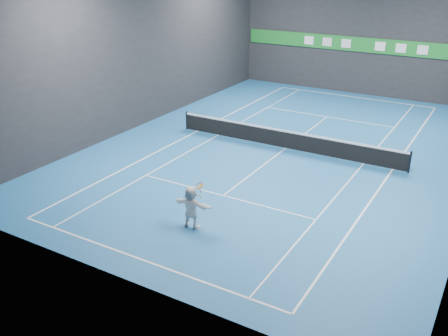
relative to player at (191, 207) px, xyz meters
The scene contains 18 objects.
ground 9.27m from the player, 91.95° to the left, with size 26.00×26.00×0.00m, color #1B5995.
wall_back 22.53m from the player, 90.81° to the left, with size 18.00×0.10×9.00m, color #232326.
wall_front 5.27m from the player, 94.77° to the right, with size 18.00×0.10×9.00m, color #232326.
wall_left 13.62m from the player, 135.26° to the left, with size 0.10×26.00×9.00m, color #232326.
baseline_near 2.80m from the player, 96.75° to the right, with size 10.98×0.08×0.01m, color white.
baseline_far 21.14m from the player, 90.85° to the left, with size 10.98×0.08×0.01m, color white.
sideline_doubles_left 10.93m from the player, 122.16° to the left, with size 0.08×23.78×0.01m, color white.
sideline_doubles_right 10.61m from the player, 60.72° to the left, with size 0.08×23.78×0.01m, color white.
sideline_singles_left 10.27m from the player, 115.61° to the left, with size 0.06×23.78×0.01m, color white.
sideline_singles_right 10.01m from the player, 67.65° to the left, with size 0.06×23.78×0.01m, color white.
service_line_near 2.96m from the player, 96.34° to the left, with size 8.23×0.06×0.01m, color white.
service_line_far 15.66m from the player, 91.15° to the left, with size 8.23×0.06×0.01m, color white.
center_service_line 9.27m from the player, 91.95° to the left, with size 0.06×12.80×0.01m, color white.
player is the anchor object (origin of this frame).
tennis_ball 1.89m from the player, 163.66° to the left, with size 0.06×0.06×0.06m, color #C7F228.
tennis_net 9.24m from the player, 91.95° to the left, with size 12.50×0.10×1.07m.
sponsor_banner 22.33m from the player, 90.81° to the left, with size 17.64×0.11×1.00m.
tennis_racket 0.93m from the player, ahead, with size 0.43×0.38×0.65m.
Camera 1 is at (9.53, -22.58, 9.31)m, focal length 40.00 mm.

